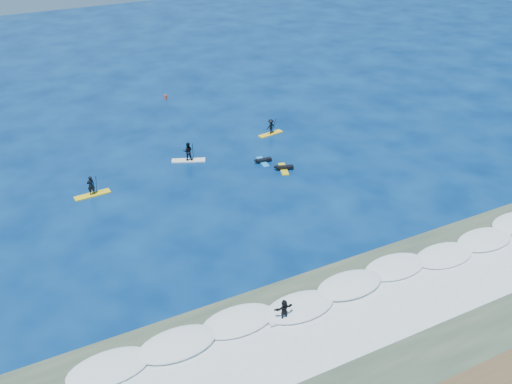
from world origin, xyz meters
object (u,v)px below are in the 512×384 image
sup_paddler_left (91,188)px  prone_paddler_far (263,161)px  wave_surfer (284,311)px  sup_paddler_right (271,128)px  prone_paddler_near (284,168)px  marker_buoy (166,97)px  sup_paddler_center (188,153)px

sup_paddler_left → prone_paddler_far: sup_paddler_left is taller
wave_surfer → sup_paddler_right: bearing=65.3°
wave_surfer → prone_paddler_near: bearing=62.5°
sup_paddler_left → sup_paddler_right: bearing=8.6°
prone_paddler_far → wave_surfer: size_ratio=1.07×
sup_paddler_right → marker_buoy: 15.60m
prone_paddler_near → marker_buoy: (-3.75, 21.52, 0.16)m
sup_paddler_right → wave_surfer: sup_paddler_right is taller
marker_buoy → prone_paddler_far: bearing=-82.0°
sup_paddler_right → prone_paddler_far: bearing=-133.5°
prone_paddler_near → marker_buoy: bearing=28.9°
prone_paddler_near → wave_surfer: size_ratio=1.16×
wave_surfer → sup_paddler_left: bearing=110.7°
sup_paddler_left → prone_paddler_far: (15.60, -1.23, -0.51)m
sup_paddler_left → sup_paddler_center: (9.52, 2.21, 0.16)m
sup_paddler_right → sup_paddler_left: bearing=-176.9°
prone_paddler_far → prone_paddler_near: bearing=-148.0°
sup_paddler_left → prone_paddler_far: size_ratio=1.38×
sup_paddler_right → marker_buoy: sup_paddler_right is taller
sup_paddler_right → wave_surfer: 27.30m
sup_paddler_center → prone_paddler_near: bearing=-14.8°
sup_paddler_left → marker_buoy: 22.26m
sup_paddler_left → sup_paddler_center: sup_paddler_center is taller
sup_paddler_center → wave_surfer: 22.84m
wave_surfer → sup_paddler_center: bearing=85.5°
prone_paddler_far → sup_paddler_right: bearing=-28.7°
prone_paddler_near → wave_surfer: 19.67m
marker_buoy → sup_paddler_right: bearing=-66.0°
sup_paddler_center → prone_paddler_far: bearing=-6.2°
prone_paddler_near → prone_paddler_far: 2.37m
prone_paddler_near → marker_buoy: size_ratio=3.14×
marker_buoy → sup_paddler_center: bearing=-101.9°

